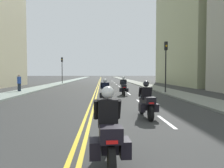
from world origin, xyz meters
TOP-DOWN VIEW (x-y plane):
  - ground_plane at (0.00, 48.00)m, footprint 264.00×264.00m
  - sidewalk_left at (-7.45, 48.00)m, footprint 2.45×144.00m
  - sidewalk_right at (7.45, 48.00)m, footprint 2.45×144.00m
  - centreline_yellow_inner at (-0.12, 48.00)m, footprint 0.12×132.00m
  - centreline_yellow_outer at (0.12, 48.00)m, footprint 0.12×132.00m
  - lane_dashes_white at (3.11, 29.00)m, footprint 0.14×56.40m
  - building_right_1 at (17.06, 36.15)m, footprint 9.84×20.83m
  - motorcycle_0 at (0.72, 3.93)m, footprint 0.78×2.23m
  - motorcycle_1 at (2.49, 8.76)m, footprint 0.78×2.22m
  - motorcycle_2 at (0.80, 13.89)m, footprint 0.78×2.13m
  - motorcycle_3 at (2.45, 18.46)m, footprint 0.76×2.15m
  - traffic_light_near at (6.62, 20.13)m, footprint 0.28×0.38m
  - traffic_light_far at (-6.62, 39.67)m, footprint 0.28×0.38m
  - pedestrian_0 at (-7.73, 21.98)m, footprint 0.42×0.40m

SIDE VIEW (x-z plane):
  - ground_plane at x=0.00m, z-range 0.00..0.00m
  - centreline_yellow_inner at x=-0.12m, z-range 0.00..0.01m
  - centreline_yellow_outer at x=0.12m, z-range 0.00..0.01m
  - lane_dashes_white at x=3.11m, z-range 0.00..0.01m
  - sidewalk_left at x=-7.45m, z-range 0.00..0.12m
  - sidewalk_right at x=7.45m, z-range 0.00..0.12m
  - motorcycle_2 at x=0.80m, z-range -0.15..1.42m
  - motorcycle_1 at x=2.49m, z-range -0.15..1.43m
  - motorcycle_0 at x=0.72m, z-range -0.15..1.48m
  - motorcycle_3 at x=2.45m, z-range -0.16..1.49m
  - pedestrian_0 at x=-7.73m, z-range 0.03..1.84m
  - traffic_light_far at x=-6.62m, z-range 0.91..5.71m
  - traffic_light_near at x=6.62m, z-range 0.92..5.81m
  - building_right_1 at x=17.06m, z-range 0.00..25.90m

